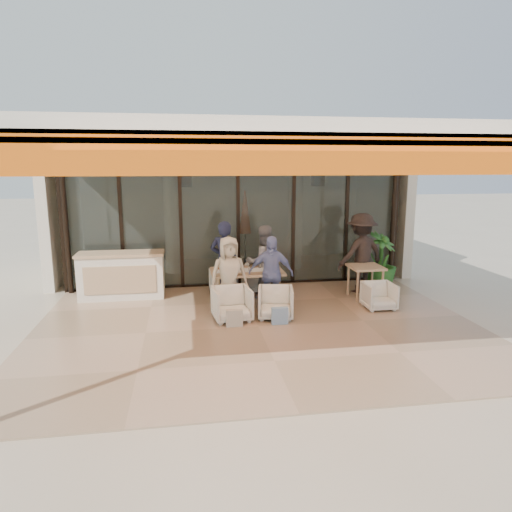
{
  "coord_description": "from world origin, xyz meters",
  "views": [
    {
      "loc": [
        -1.28,
        -7.76,
        2.91
      ],
      "look_at": [
        0.1,
        0.9,
        1.15
      ],
      "focal_mm": 32.0,
      "sensor_mm": 36.0,
      "label": 1
    }
  ],
  "objects_px": {
    "chair_near_right": "(276,301)",
    "side_table": "(366,271)",
    "chair_far_left": "(223,280)",
    "diner_periwinkle": "(271,274)",
    "side_chair": "(379,295)",
    "diner_navy": "(225,261)",
    "host_counter": "(122,275)",
    "potted_palm": "(381,261)",
    "chair_near_left": "(232,302)",
    "chair_far_right": "(259,276)",
    "diner_cream": "(229,275)",
    "standing_woman": "(361,253)",
    "diner_grey": "(263,262)",
    "dining_table": "(247,273)"
  },
  "relations": [
    {
      "from": "chair_near_right",
      "to": "side_table",
      "type": "distance_m",
      "value": 2.42
    },
    {
      "from": "chair_far_left",
      "to": "diner_periwinkle",
      "type": "bearing_deg",
      "value": 118.22
    },
    {
      "from": "chair_near_right",
      "to": "side_chair",
      "type": "xyz_separation_m",
      "value": [
        2.2,
        0.21,
        -0.03
      ]
    },
    {
      "from": "diner_navy",
      "to": "diner_periwinkle",
      "type": "xyz_separation_m",
      "value": [
        0.84,
        -0.9,
        -0.11
      ]
    },
    {
      "from": "host_counter",
      "to": "potted_palm",
      "type": "distance_m",
      "value": 5.91
    },
    {
      "from": "chair_far_left",
      "to": "diner_periwinkle",
      "type": "distance_m",
      "value": 1.7
    },
    {
      "from": "chair_near_left",
      "to": "diner_navy",
      "type": "bearing_deg",
      "value": 83.55
    },
    {
      "from": "chair_near_right",
      "to": "chair_far_right",
      "type": "bearing_deg",
      "value": 100.42
    },
    {
      "from": "diner_cream",
      "to": "standing_woman",
      "type": "height_order",
      "value": "standing_woman"
    },
    {
      "from": "chair_near_right",
      "to": "diner_grey",
      "type": "relative_size",
      "value": 0.42
    },
    {
      "from": "chair_far_left",
      "to": "diner_cream",
      "type": "height_order",
      "value": "diner_cream"
    },
    {
      "from": "host_counter",
      "to": "diner_periwinkle",
      "type": "xyz_separation_m",
      "value": [
        3.07,
        -1.32,
        0.23
      ]
    },
    {
      "from": "chair_far_left",
      "to": "standing_woman",
      "type": "relative_size",
      "value": 0.33
    },
    {
      "from": "host_counter",
      "to": "diner_periwinkle",
      "type": "height_order",
      "value": "diner_periwinkle"
    },
    {
      "from": "diner_periwinkle",
      "to": "side_chair",
      "type": "distance_m",
      "value": 2.26
    },
    {
      "from": "dining_table",
      "to": "chair_far_left",
      "type": "distance_m",
      "value": 1.1
    },
    {
      "from": "dining_table",
      "to": "standing_woman",
      "type": "height_order",
      "value": "standing_woman"
    },
    {
      "from": "diner_periwinkle",
      "to": "chair_near_left",
      "type": "bearing_deg",
      "value": -137.49
    },
    {
      "from": "standing_woman",
      "to": "potted_palm",
      "type": "relative_size",
      "value": 1.33
    },
    {
      "from": "dining_table",
      "to": "diner_grey",
      "type": "bearing_deg",
      "value": 45.97
    },
    {
      "from": "diner_periwinkle",
      "to": "dining_table",
      "type": "bearing_deg",
      "value": 144.89
    },
    {
      "from": "chair_far_right",
      "to": "diner_cream",
      "type": "bearing_deg",
      "value": 78.11
    },
    {
      "from": "chair_near_right",
      "to": "diner_grey",
      "type": "xyz_separation_m",
      "value": [
        0.0,
        1.4,
        0.47
      ]
    },
    {
      "from": "potted_palm",
      "to": "side_chair",
      "type": "bearing_deg",
      "value": -114.37
    },
    {
      "from": "dining_table",
      "to": "diner_navy",
      "type": "relative_size",
      "value": 0.86
    },
    {
      "from": "diner_periwinkle",
      "to": "standing_woman",
      "type": "distance_m",
      "value": 2.48
    },
    {
      "from": "diner_periwinkle",
      "to": "chair_far_left",
      "type": "bearing_deg",
      "value": 132.72
    },
    {
      "from": "host_counter",
      "to": "diner_grey",
      "type": "relative_size",
      "value": 1.14
    },
    {
      "from": "dining_table",
      "to": "chair_far_right",
      "type": "height_order",
      "value": "dining_table"
    },
    {
      "from": "chair_far_left",
      "to": "side_chair",
      "type": "distance_m",
      "value": 3.47
    },
    {
      "from": "side_table",
      "to": "diner_grey",
      "type": "bearing_deg",
      "value": 168.76
    },
    {
      "from": "host_counter",
      "to": "diner_navy",
      "type": "distance_m",
      "value": 2.3
    },
    {
      "from": "chair_far_left",
      "to": "side_table",
      "type": "bearing_deg",
      "value": 160.12
    },
    {
      "from": "chair_near_right",
      "to": "side_table",
      "type": "bearing_deg",
      "value": 34.08
    },
    {
      "from": "side_table",
      "to": "side_chair",
      "type": "bearing_deg",
      "value": -90.0
    },
    {
      "from": "side_table",
      "to": "potted_palm",
      "type": "xyz_separation_m",
      "value": [
        0.63,
        0.64,
        0.05
      ]
    },
    {
      "from": "diner_navy",
      "to": "diner_periwinkle",
      "type": "bearing_deg",
      "value": 152.55
    },
    {
      "from": "diner_grey",
      "to": "side_table",
      "type": "xyz_separation_m",
      "value": [
        2.2,
        -0.44,
        -0.17
      ]
    },
    {
      "from": "chair_far_left",
      "to": "chair_near_right",
      "type": "relative_size",
      "value": 0.91
    },
    {
      "from": "chair_near_right",
      "to": "chair_near_left",
      "type": "bearing_deg",
      "value": -169.58
    },
    {
      "from": "chair_near_left",
      "to": "side_chair",
      "type": "relative_size",
      "value": 1.15
    },
    {
      "from": "chair_far_left",
      "to": "diner_grey",
      "type": "bearing_deg",
      "value": 146.49
    },
    {
      "from": "host_counter",
      "to": "standing_woman",
      "type": "distance_m",
      "value": 5.38
    },
    {
      "from": "potted_palm",
      "to": "diner_periwinkle",
      "type": "bearing_deg",
      "value": -158.63
    },
    {
      "from": "diner_navy",
      "to": "diner_periwinkle",
      "type": "distance_m",
      "value": 1.24
    },
    {
      "from": "chair_far_right",
      "to": "diner_grey",
      "type": "distance_m",
      "value": 0.67
    },
    {
      "from": "dining_table",
      "to": "chair_far_right",
      "type": "distance_m",
      "value": 1.08
    },
    {
      "from": "chair_far_left",
      "to": "side_chair",
      "type": "bearing_deg",
      "value": 148.21
    },
    {
      "from": "dining_table",
      "to": "diner_navy",
      "type": "height_order",
      "value": "diner_navy"
    },
    {
      "from": "host_counter",
      "to": "chair_far_right",
      "type": "bearing_deg",
      "value": 1.45
    }
  ]
}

